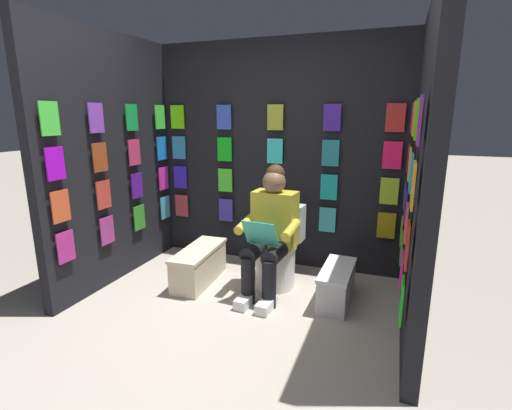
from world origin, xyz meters
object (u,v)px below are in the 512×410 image
comic_longbox_far (199,265)px  comic_longbox_near (337,285)px  toilet (278,251)px  person_reading (270,231)px

comic_longbox_far → comic_longbox_near: bearing=179.2°
toilet → person_reading: person_reading is taller
person_reading → comic_longbox_far: size_ratio=1.51×
person_reading → comic_longbox_near: bearing=-174.0°
toilet → comic_longbox_far: bearing=22.5°
person_reading → toilet: bearing=-89.6°
comic_longbox_near → toilet: bearing=-17.0°
toilet → comic_longbox_far: toilet is taller
toilet → comic_longbox_near: toilet is taller
toilet → comic_longbox_far: (0.74, 0.26, -0.15)m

